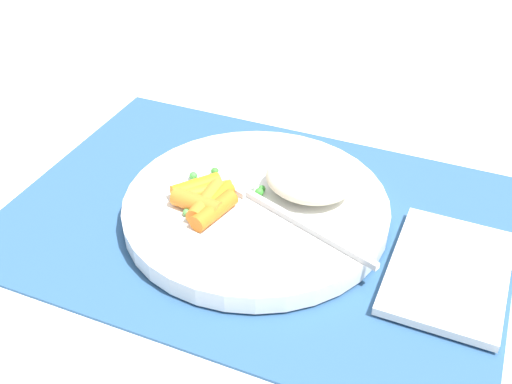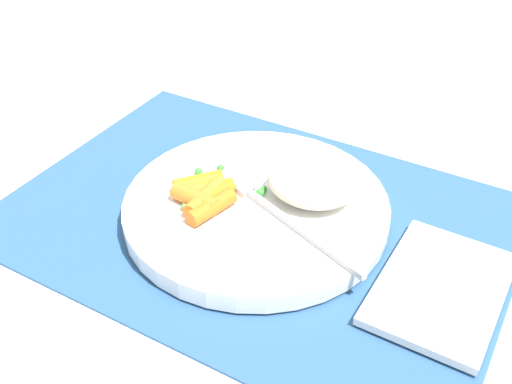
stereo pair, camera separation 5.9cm
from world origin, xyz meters
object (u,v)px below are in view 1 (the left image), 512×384
object	(u,v)px
plate	(256,208)
carrot_portion	(205,199)
rice_mound	(310,178)
fork	(273,207)
napkin	(449,272)

from	to	relation	value
plate	carrot_portion	world-z (taller)	carrot_portion
plate	rice_mound	xyz separation A→B (m)	(-0.04, -0.03, 0.03)
fork	napkin	size ratio (longest dim) A/B	1.31
carrot_portion	napkin	bearing A→B (deg)	-176.09
plate	rice_mound	distance (m)	0.06
plate	napkin	distance (m)	0.19
plate	fork	size ratio (longest dim) A/B	1.38
rice_mound	carrot_portion	distance (m)	0.10
carrot_portion	fork	bearing A→B (deg)	-162.55
fork	napkin	bearing A→B (deg)	178.72
plate	fork	distance (m)	0.03
carrot_portion	fork	distance (m)	0.06
rice_mound	carrot_portion	bearing A→B (deg)	35.26
fork	napkin	distance (m)	0.17
rice_mound	napkin	world-z (taller)	rice_mound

